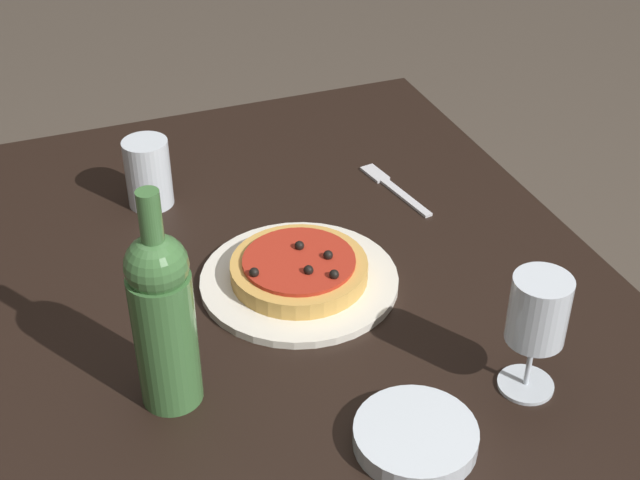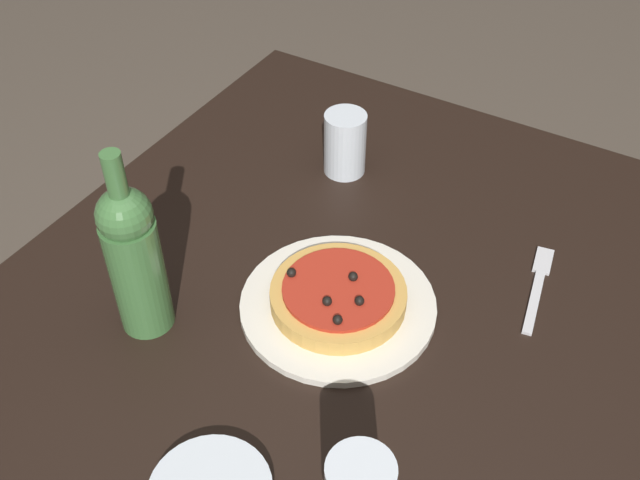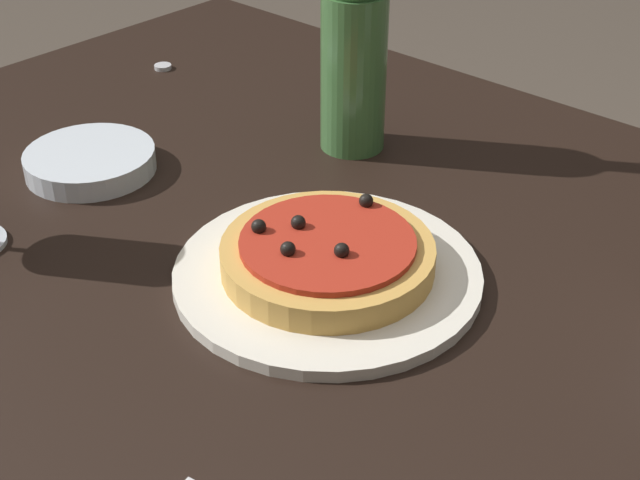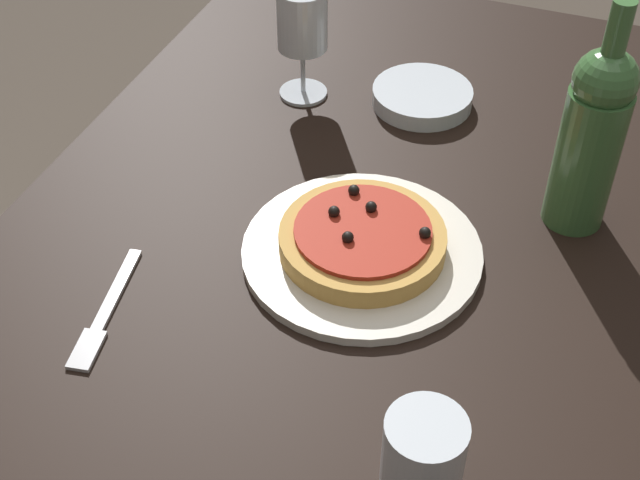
# 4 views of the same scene
# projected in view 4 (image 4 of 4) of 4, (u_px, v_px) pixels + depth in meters

# --- Properties ---
(dining_table) EXTENTS (1.28, 0.94, 0.71)m
(dining_table) POSITION_uv_depth(u_px,v_px,m) (389.00, 284.00, 1.15)
(dining_table) COLOR black
(dining_table) RESTS_ON ground_plane
(dinner_plate) EXTENTS (0.29, 0.29, 0.01)m
(dinner_plate) POSITION_uv_depth(u_px,v_px,m) (362.00, 252.00, 1.06)
(dinner_plate) COLOR silver
(dinner_plate) RESTS_ON dining_table
(pizza) EXTENTS (0.20, 0.20, 0.04)m
(pizza) POSITION_uv_depth(u_px,v_px,m) (362.00, 239.00, 1.05)
(pizza) COLOR gold
(pizza) RESTS_ON dinner_plate
(wine_glass) EXTENTS (0.07, 0.07, 0.17)m
(wine_glass) POSITION_uv_depth(u_px,v_px,m) (302.00, 24.00, 1.24)
(wine_glass) COLOR silver
(wine_glass) RESTS_ON dining_table
(wine_bottle) EXTENTS (0.08, 0.08, 0.30)m
(wine_bottle) POSITION_uv_depth(u_px,v_px,m) (592.00, 135.00, 1.03)
(wine_bottle) COLOR #3D6B38
(wine_bottle) RESTS_ON dining_table
(water_cup) EXTENTS (0.07, 0.07, 0.11)m
(water_cup) POSITION_uv_depth(u_px,v_px,m) (422.00, 465.00, 0.78)
(water_cup) COLOR silver
(water_cup) RESTS_ON dining_table
(side_bowl) EXTENTS (0.15, 0.15, 0.02)m
(side_bowl) POSITION_uv_depth(u_px,v_px,m) (422.00, 96.00, 1.29)
(side_bowl) COLOR silver
(side_bowl) RESTS_ON dining_table
(fork) EXTENTS (0.19, 0.05, 0.00)m
(fork) POSITION_uv_depth(u_px,v_px,m) (104.00, 315.00, 0.99)
(fork) COLOR silver
(fork) RESTS_ON dining_table
(bottle_cap) EXTENTS (0.02, 0.02, 0.01)m
(bottle_cap) POSITION_uv_depth(u_px,v_px,m) (609.00, 74.00, 1.36)
(bottle_cap) COLOR #B7B7BC
(bottle_cap) RESTS_ON dining_table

